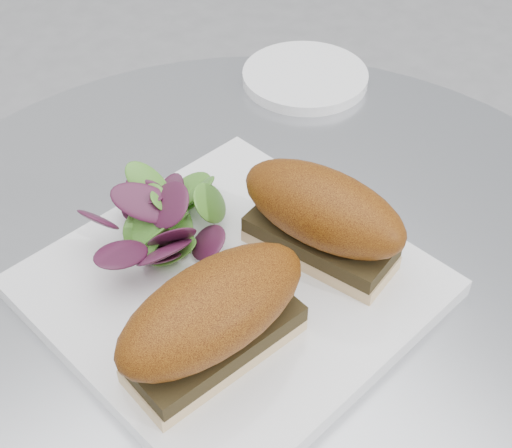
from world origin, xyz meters
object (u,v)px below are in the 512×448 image
(sandwich_left, at_px, (213,317))
(saucer, at_px, (305,77))
(plate, at_px, (231,287))
(sandwich_right, at_px, (322,216))

(sandwich_left, height_order, saucer, sandwich_left)
(sandwich_left, relative_size, saucer, 1.10)
(plate, height_order, sandwich_right, sandwich_right)
(sandwich_left, distance_m, sandwich_right, 0.13)
(plate, xyz_separation_m, sandwich_right, (0.07, -0.02, 0.05))
(sandwich_left, height_order, sandwich_right, same)
(plate, bearing_deg, sandwich_left, -134.56)
(sandwich_left, relative_size, sandwich_right, 1.01)
(plate, xyz_separation_m, sandwich_left, (-0.05, -0.05, 0.05))
(sandwich_left, bearing_deg, sandwich_right, 10.30)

